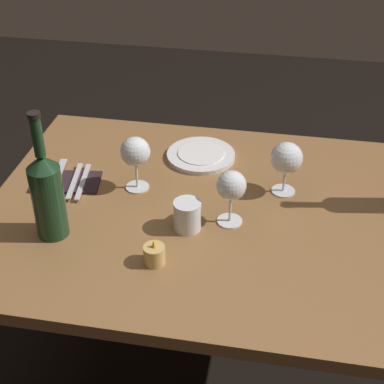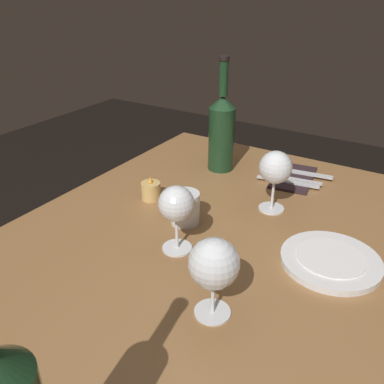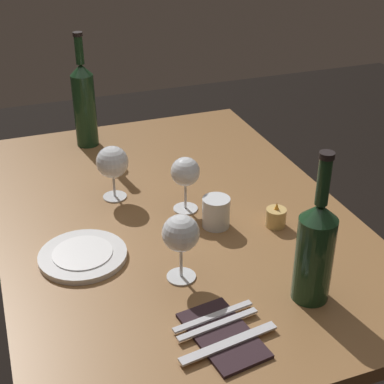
% 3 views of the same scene
% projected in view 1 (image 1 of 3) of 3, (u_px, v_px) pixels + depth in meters
% --- Properties ---
extents(dining_table, '(1.30, 0.90, 0.74)m').
position_uv_depth(dining_table, '(228.00, 238.00, 1.61)').
color(dining_table, olive).
rests_on(dining_table, ground).
extents(wine_glass_left, '(0.09, 0.09, 0.15)m').
position_uv_depth(wine_glass_left, '(286.00, 159.00, 1.58)').
color(wine_glass_left, white).
rests_on(wine_glass_left, dining_table).
extents(wine_glass_right, '(0.08, 0.08, 0.16)m').
position_uv_depth(wine_glass_right, '(135.00, 153.00, 1.59)').
color(wine_glass_right, white).
rests_on(wine_glass_right, dining_table).
extents(wine_glass_centre, '(0.08, 0.08, 0.15)m').
position_uv_depth(wine_glass_centre, '(231.00, 187.00, 1.46)').
color(wine_glass_centre, white).
rests_on(wine_glass_centre, dining_table).
extents(wine_bottle_second, '(0.08, 0.08, 0.34)m').
position_uv_depth(wine_bottle_second, '(47.00, 193.00, 1.41)').
color(wine_bottle_second, '#19381E').
rests_on(wine_bottle_second, dining_table).
extents(water_tumbler, '(0.07, 0.07, 0.08)m').
position_uv_depth(water_tumbler, '(187.00, 216.00, 1.48)').
color(water_tumbler, white).
rests_on(water_tumbler, dining_table).
extents(votive_candle, '(0.05, 0.05, 0.07)m').
position_uv_depth(votive_candle, '(154.00, 255.00, 1.38)').
color(votive_candle, '#DBB266').
rests_on(votive_candle, dining_table).
extents(dinner_plate, '(0.21, 0.21, 0.02)m').
position_uv_depth(dinner_plate, '(201.00, 155.00, 1.78)').
color(dinner_plate, white).
rests_on(dinner_plate, dining_table).
extents(folded_napkin, '(0.20, 0.14, 0.01)m').
position_uv_depth(folded_napkin, '(66.00, 182.00, 1.67)').
color(folded_napkin, '#2D1E23').
rests_on(folded_napkin, dining_table).
extents(fork_inner, '(0.04, 0.18, 0.00)m').
position_uv_depth(fork_inner, '(74.00, 181.00, 1.66)').
color(fork_inner, silver).
rests_on(fork_inner, folded_napkin).
extents(fork_outer, '(0.04, 0.18, 0.00)m').
position_uv_depth(fork_outer, '(83.00, 182.00, 1.66)').
color(fork_outer, silver).
rests_on(fork_outer, folded_napkin).
extents(table_knife, '(0.05, 0.21, 0.00)m').
position_uv_depth(table_knife, '(56.00, 179.00, 1.67)').
color(table_knife, silver).
rests_on(table_knife, folded_napkin).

